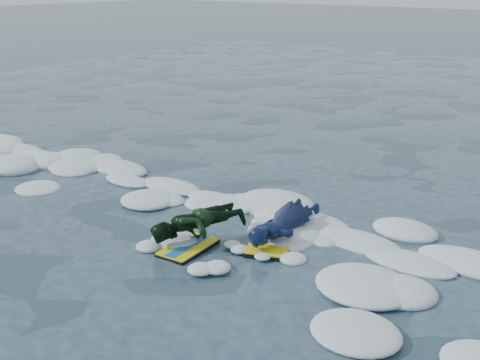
{
  "coord_description": "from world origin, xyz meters",
  "views": [
    {
      "loc": [
        5.27,
        -5.11,
        3.32
      ],
      "look_at": [
        0.08,
        1.6,
        0.42
      ],
      "focal_mm": 45.0,
      "sensor_mm": 36.0,
      "label": 1
    }
  ],
  "objects": [
    {
      "name": "ground",
      "position": [
        0.0,
        0.0,
        0.0
      ],
      "size": [
        120.0,
        120.0,
        0.0
      ],
      "primitive_type": "plane",
      "color": "#172837",
      "rests_on": "ground"
    },
    {
      "name": "foam_band",
      "position": [
        0.0,
        1.03,
        0.0
      ],
      "size": [
        12.0,
        3.1,
        0.3
      ],
      "primitive_type": null,
      "color": "white",
      "rests_on": "ground"
    },
    {
      "name": "prone_woman_unit",
      "position": [
        1.25,
        1.01,
        0.2
      ],
      "size": [
        0.88,
        1.59,
        0.39
      ],
      "rotation": [
        0.0,
        0.0,
        1.95
      ],
      "color": "black",
      "rests_on": "ground"
    },
    {
      "name": "prone_child_unit",
      "position": [
        0.5,
        0.17,
        0.25
      ],
      "size": [
        1.05,
        1.37,
        0.48
      ],
      "rotation": [
        0.0,
        0.0,
        1.67
      ],
      "color": "black",
      "rests_on": "ground"
    }
  ]
}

